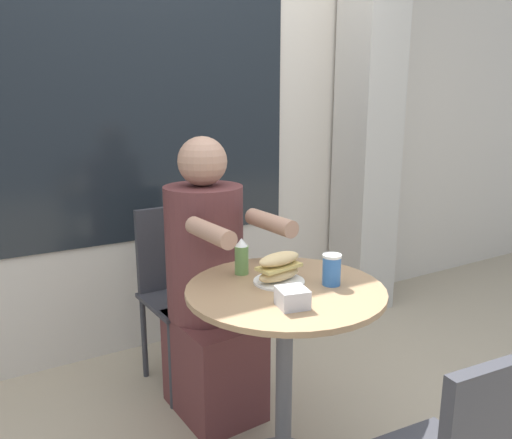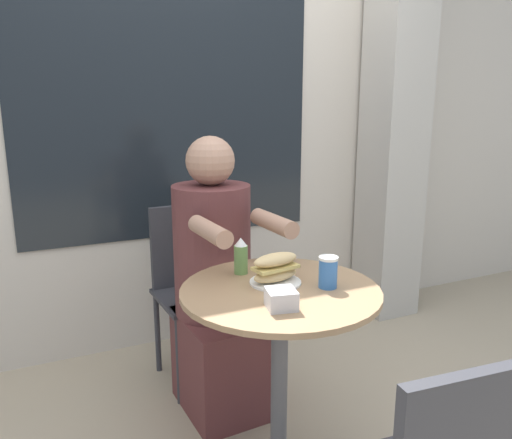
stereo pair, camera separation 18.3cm
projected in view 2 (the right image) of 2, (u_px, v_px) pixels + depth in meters
The scene contains 9 objects.
storefront_wall at pixel (170, 97), 2.71m from camera, with size 8.00×0.09×2.80m.
lattice_pillar at pixel (394, 130), 3.13m from camera, with size 0.32×0.32×2.40m.
cafe_table at pixel (280, 343), 1.75m from camera, with size 0.69×0.69×0.75m.
diner_chair at pixel (191, 275), 2.51m from camera, with size 0.40×0.40×0.87m.
seated_diner at pixel (216, 295), 2.21m from camera, with size 0.36×0.62×1.24m.
sandwich_on_plate at pixel (275, 270), 1.74m from camera, with size 0.18×0.18×0.11m.
drink_cup at pixel (328, 272), 1.70m from camera, with size 0.07×0.07×0.11m.
napkin_box at pixel (281, 299), 1.54m from camera, with size 0.11×0.11×0.06m.
condiment_bottle at pixel (241, 256), 1.84m from camera, with size 0.05×0.05×0.14m.
Camera 2 is at (-0.75, -1.42, 1.37)m, focal length 35.00 mm.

